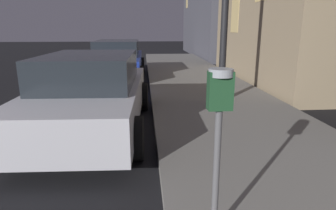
% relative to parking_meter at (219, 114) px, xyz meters
% --- Properties ---
extents(parking_meter, '(0.19, 0.19, 1.44)m').
position_rel_parking_meter_xyz_m(parking_meter, '(0.00, 0.00, 0.00)').
color(parking_meter, '#59595B').
rests_on(parking_meter, sidewalk).
extents(car_silver, '(2.13, 4.42, 1.43)m').
position_rel_parking_meter_xyz_m(car_silver, '(-1.55, 3.24, -0.53)').
color(car_silver, '#B7B7BF').
rests_on(car_silver, ground).
extents(car_blue, '(2.01, 4.62, 1.43)m').
position_rel_parking_meter_xyz_m(car_blue, '(-1.55, 9.06, -0.52)').
color(car_blue, navy).
rests_on(car_blue, ground).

